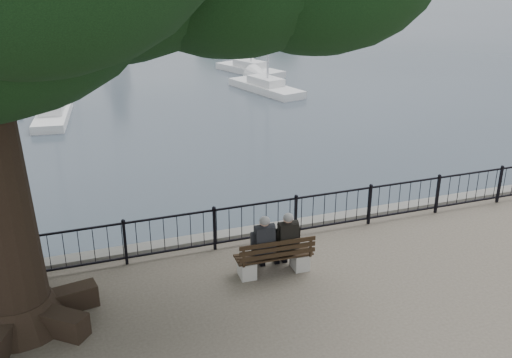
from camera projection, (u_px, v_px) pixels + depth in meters
name	position (u px, v px, depth m)	size (l,w,h in m)	color
harbor	(249.00, 251.00, 14.03)	(260.00, 260.00, 1.20)	#5D5C57
railing	(256.00, 221.00, 13.20)	(22.06, 0.06, 1.00)	black
bench	(274.00, 260.00, 12.00)	(1.66, 0.55, 0.87)	#9E9A8F
person_left	(263.00, 246.00, 11.89)	(0.41, 0.69, 1.38)	black
person_right	(286.00, 243.00, 12.04)	(0.41, 0.69, 1.38)	black
lion_monument	(111.00, 12.00, 55.18)	(6.18, 6.18, 9.07)	#5D5C57
sailboat_b	(53.00, 113.00, 27.12)	(2.02, 5.21, 10.02)	silver
sailboat_c	(266.00, 86.00, 32.81)	(2.95, 5.75, 10.25)	silver
sailboat_d	(250.00, 69.00, 38.06)	(3.40, 5.65, 9.40)	silver
sailboat_f	(107.00, 56.00, 42.69)	(1.45, 5.18, 10.67)	silver
sailboat_g	(230.00, 46.00, 47.66)	(1.99, 5.51, 10.00)	silver
sailboat_h	(71.00, 54.00, 43.27)	(3.68, 6.18, 12.72)	silver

